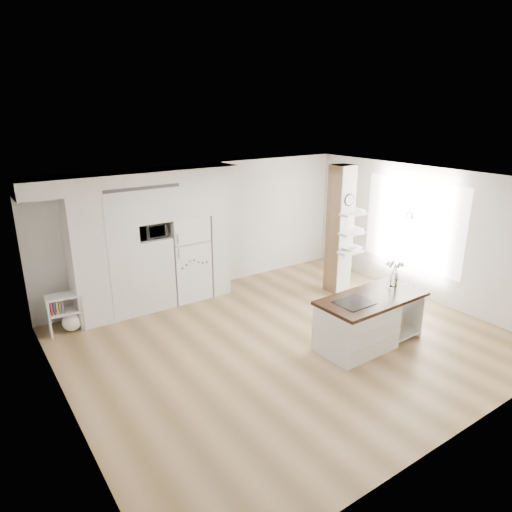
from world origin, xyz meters
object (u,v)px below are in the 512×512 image
(refrigerator, at_px, (187,257))
(kitchen_island, at_px, (361,322))
(bookshelf, at_px, (68,315))
(floor_plant_a, at_px, (391,285))

(refrigerator, xyz_separation_m, kitchen_island, (1.40, -3.51, -0.43))
(bookshelf, height_order, floor_plant_a, bookshelf)
(refrigerator, bearing_deg, bookshelf, -175.67)
(refrigerator, distance_m, floor_plant_a, 4.29)
(kitchen_island, relative_size, bookshelf, 2.74)
(refrigerator, relative_size, bookshelf, 2.52)
(floor_plant_a, bearing_deg, refrigerator, 146.09)
(refrigerator, distance_m, kitchen_island, 3.80)
(floor_plant_a, bearing_deg, kitchen_island, -151.82)
(refrigerator, xyz_separation_m, bookshelf, (-2.45, -0.19, -0.57))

